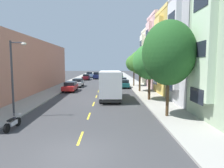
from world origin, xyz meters
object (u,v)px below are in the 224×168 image
delivery_box_truck (110,84)px  parked_hatchback_burgundy (86,77)px  parked_wagon_silver (78,82)px  parked_hatchback_teal (124,84)px  street_tree_third (140,63)px  street_tree_nearest (169,53)px  street_tree_farthest (134,63)px  parked_wagon_red (70,86)px  parked_suv_forest (119,76)px  street_tree_second (150,62)px  street_lamp (14,72)px  parked_sedan_white (122,81)px  parked_motorcycle (13,123)px  parked_pickup_sky (90,75)px  moving_navy_sedan (97,75)px

delivery_box_truck → parked_hatchback_burgundy: delivery_box_truck is taller
delivery_box_truck → parked_wagon_silver: 15.16m
parked_hatchback_teal → street_tree_third: bearing=-68.4°
street_tree_nearest → street_tree_third: (0.00, 14.77, -0.69)m
parked_hatchback_teal → street_tree_farthest: bearing=49.0°
parked_wagon_red → parked_suv_forest: 22.65m
street_tree_nearest → parked_hatchback_burgundy: street_tree_nearest is taller
street_tree_third → street_tree_nearest: bearing=-90.0°
street_tree_second → parked_hatchback_burgundy: size_ratio=1.61×
street_lamp → parked_sedan_white: 28.10m
street_tree_nearest → parked_wagon_red: bearing=124.6°
street_tree_second → parked_motorcycle: size_ratio=3.17×
delivery_box_truck → parked_pickup_sky: (-6.23, 39.09, -1.13)m
street_tree_second → parked_wagon_silver: (-10.68, 14.72, -3.77)m
street_tree_second → parked_hatchback_burgundy: (-10.87, 30.13, -3.82)m
street_tree_second → parked_pickup_sky: 41.59m
delivery_box_truck → parked_hatchback_teal: (2.59, 11.57, -1.20)m
street_tree_third → parked_pickup_sky: bearing=108.4°
parked_wagon_silver → parked_wagon_red: bearing=-91.4°
street_tree_third → parked_suv_forest: street_tree_third is taller
parked_sedan_white → parked_motorcycle: size_ratio=2.19×
parked_hatchback_burgundy → parked_pickup_sky: 9.85m
parked_wagon_red → parked_hatchback_teal: size_ratio=1.16×
street_lamp → parked_wagon_red: street_lamp is taller
street_tree_second → parked_wagon_red: (-10.84, 8.36, -3.77)m
parked_sedan_white → parked_motorcycle: bearing=-107.6°
parked_wagon_red → parked_pickup_sky: (0.01, 31.63, 0.02)m
moving_navy_sedan → street_tree_nearest: bearing=-78.8°
street_lamp → parked_hatchback_teal: bearing=62.2°
delivery_box_truck → parked_motorcycle: size_ratio=3.77×
parked_hatchback_burgundy → parked_motorcycle: (-0.27, -40.28, -0.35)m
street_lamp → parked_motorcycle: 4.62m
street_tree_third → parked_hatchback_burgundy: 25.49m
street_tree_farthest → delivery_box_truck: (-4.60, -13.88, -2.46)m
parked_hatchback_burgundy → street_tree_second: bearing=-70.2°
street_lamp → street_tree_third: bearing=49.6°
street_lamp → moving_navy_sedan: 41.57m
delivery_box_truck → parked_pickup_sky: bearing=99.1°
street_tree_second → street_lamp: 14.26m
parked_wagon_red → parked_hatchback_teal: bearing=24.9°
parked_hatchback_teal → parked_pickup_sky: (-8.82, 27.52, 0.07)m
street_lamp → parked_wagon_silver: (1.65, 21.84, -2.88)m
street_tree_nearest → parked_hatchback_burgundy: 39.31m
parked_sedan_white → parked_hatchback_teal: bearing=-90.6°
street_tree_farthest → parked_hatchback_teal: size_ratio=1.45×
parked_sedan_white → parked_suv_forest: (-0.14, 10.41, 0.24)m
street_tree_nearest → parked_pickup_sky: (-10.83, 47.37, -4.37)m
parked_pickup_sky → parked_wagon_silver: size_ratio=1.14×
street_tree_third → parked_wagon_red: street_tree_third is taller
street_lamp → moving_navy_sedan: size_ratio=1.26×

